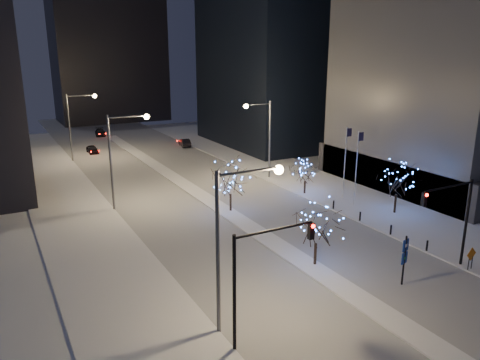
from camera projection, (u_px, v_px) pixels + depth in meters
ground at (368, 306)px, 30.84m from camera, size 160.00×160.00×0.00m
road at (176, 180)px, 60.44m from camera, size 20.00×130.00×0.02m
median at (191, 189)px, 56.19m from camera, size 2.00×80.00×0.15m
east_sidewalk at (343, 193)px, 54.63m from camera, size 10.00×90.00×0.15m
west_sidewalk at (89, 240)px, 41.30m from camera, size 8.00×90.00×0.15m
plinth at (467, 162)px, 61.16m from camera, size 30.00×24.00×4.00m
horizon_block at (107, 27)px, 105.70m from camera, size 24.00×14.00×42.00m
street_lamp_w_near at (234, 228)px, 26.66m from camera, size 4.40×0.56×10.00m
street_lamp_w_mid at (120, 148)px, 47.80m from camera, size 4.40×0.56×10.00m
street_lamp_w_far at (76, 118)px, 68.94m from camera, size 4.40×0.56×10.00m
street_lamp_east at (264, 130)px, 59.10m from camera, size 3.90×0.56×10.00m
traffic_signal_west at (259, 267)px, 25.67m from camera, size 5.26×0.43×7.00m
traffic_signal_east at (454, 211)px, 34.50m from camera, size 5.26×0.43×7.00m
flagpoles at (351, 160)px, 50.27m from camera, size 1.35×2.60×8.00m
bollards at (375, 223)px, 43.83m from camera, size 0.16×12.16×0.90m
car_near at (92, 149)px, 75.58m from camera, size 1.56×3.73×1.26m
car_mid at (185, 143)px, 80.73m from camera, size 2.09×4.29×1.35m
car_far at (100, 132)px, 90.74m from camera, size 2.53×4.74×1.31m
holiday_tree_median_near at (317, 225)px, 35.59m from camera, size 5.10×5.10×5.13m
holiday_tree_median_far at (230, 180)px, 47.64m from camera, size 5.21×5.21×5.20m
holiday_tree_plaza_near at (397, 181)px, 47.03m from camera, size 4.20×4.20×5.12m
holiday_tree_plaza_far at (305, 172)px, 53.64m from camera, size 3.81×3.81×3.98m
wayfinding_sign at (405, 255)px, 32.96m from camera, size 0.67×0.24×3.75m
construction_sign at (471, 256)px, 35.31m from camera, size 1.09×0.10×1.80m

